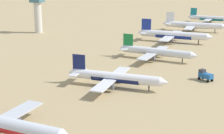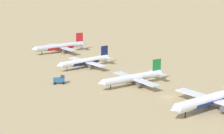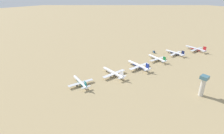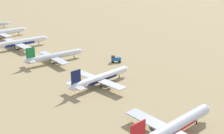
{
  "view_description": "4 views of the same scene",
  "coord_description": "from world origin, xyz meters",
  "px_view_note": "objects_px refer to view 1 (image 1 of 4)",
  "views": [
    {
      "loc": [
        31.32,
        -169.75,
        38.23
      ],
      "look_at": [
        -8.99,
        -56.87,
        5.08
      ],
      "focal_mm": 55.75,
      "sensor_mm": 36.0,
      "label": 1
    },
    {
      "loc": [
        115.86,
        99.92,
        48.37
      ],
      "look_at": [
        0.19,
        -34.79,
        6.38
      ],
      "focal_mm": 62.1,
      "sensor_mm": 36.0,
      "label": 2
    },
    {
      "loc": [
        -144.69,
        195.08,
        104.98
      ],
      "look_at": [
        15.09,
        55.18,
        6.88
      ],
      "focal_mm": 28.73,
      "sensor_mm": 36.0,
      "label": 3
    },
    {
      "loc": [
        -78.46,
        -142.48,
        45.44
      ],
      "look_at": [
        1.94,
        -63.16,
        6.58
      ],
      "focal_mm": 42.33,
      "sensor_mm": 36.0,
      "label": 4
    }
  ],
  "objects_px": {
    "parked_jet_1": "(115,77)",
    "parked_jet_3": "(173,35)",
    "control_tower": "(38,12)",
    "parked_jet_4": "(193,25)",
    "service_truck": "(205,75)",
    "parked_jet_2": "(155,52)",
    "parked_jet_5": "(211,18)"
  },
  "relations": [
    {
      "from": "parked_jet_2",
      "to": "parked_jet_5",
      "type": "relative_size",
      "value": 0.99
    },
    {
      "from": "parked_jet_3",
      "to": "service_truck",
      "type": "bearing_deg",
      "value": -70.52
    },
    {
      "from": "parked_jet_4",
      "to": "service_truck",
      "type": "height_order",
      "value": "parked_jet_4"
    },
    {
      "from": "parked_jet_1",
      "to": "parked_jet_3",
      "type": "bearing_deg",
      "value": 86.67
    },
    {
      "from": "control_tower",
      "to": "parked_jet_1",
      "type": "bearing_deg",
      "value": -46.51
    },
    {
      "from": "parked_jet_2",
      "to": "parked_jet_3",
      "type": "xyz_separation_m",
      "value": [
        0.36,
        42.03,
        0.5
      ]
    },
    {
      "from": "control_tower",
      "to": "parked_jet_4",
      "type": "bearing_deg",
      "value": 22.63
    },
    {
      "from": "parked_jet_1",
      "to": "parked_jet_2",
      "type": "height_order",
      "value": "parked_jet_2"
    },
    {
      "from": "service_truck",
      "to": "control_tower",
      "type": "xyz_separation_m",
      "value": [
        -110.02,
        68.13,
        10.96
      ]
    },
    {
      "from": "parked_jet_4",
      "to": "parked_jet_5",
      "type": "relative_size",
      "value": 1.12
    },
    {
      "from": "parked_jet_1",
      "to": "control_tower",
      "type": "height_order",
      "value": "control_tower"
    },
    {
      "from": "parked_jet_5",
      "to": "parked_jet_3",
      "type": "bearing_deg",
      "value": -99.58
    },
    {
      "from": "parked_jet_4",
      "to": "parked_jet_2",
      "type": "bearing_deg",
      "value": -94.48
    },
    {
      "from": "parked_jet_4",
      "to": "control_tower",
      "type": "height_order",
      "value": "control_tower"
    },
    {
      "from": "parked_jet_4",
      "to": "parked_jet_5",
      "type": "height_order",
      "value": "parked_jet_4"
    },
    {
      "from": "parked_jet_1",
      "to": "service_truck",
      "type": "relative_size",
      "value": 6.34
    },
    {
      "from": "parked_jet_3",
      "to": "control_tower",
      "type": "distance_m",
      "value": 87.08
    },
    {
      "from": "parked_jet_4",
      "to": "control_tower",
      "type": "bearing_deg",
      "value": -157.37
    },
    {
      "from": "parked_jet_4",
      "to": "parked_jet_5",
      "type": "bearing_deg",
      "value": 79.47
    },
    {
      "from": "parked_jet_2",
      "to": "parked_jet_4",
      "type": "bearing_deg",
      "value": 85.52
    },
    {
      "from": "parked_jet_5",
      "to": "service_truck",
      "type": "bearing_deg",
      "value": -86.48
    },
    {
      "from": "parked_jet_2",
      "to": "parked_jet_4",
      "type": "relative_size",
      "value": 0.88
    },
    {
      "from": "parked_jet_1",
      "to": "parked_jet_4",
      "type": "distance_m",
      "value": 125.26
    },
    {
      "from": "parked_jet_3",
      "to": "parked_jet_5",
      "type": "bearing_deg",
      "value": 80.42
    },
    {
      "from": "parked_jet_1",
      "to": "parked_jet_2",
      "type": "relative_size",
      "value": 0.98
    },
    {
      "from": "parked_jet_3",
      "to": "service_truck",
      "type": "relative_size",
      "value": 7.5
    },
    {
      "from": "parked_jet_3",
      "to": "control_tower",
      "type": "xyz_separation_m",
      "value": [
        -86.6,
        1.92,
        8.97
      ]
    },
    {
      "from": "parked_jet_4",
      "to": "parked_jet_5",
      "type": "distance_m",
      "value": 44.22
    },
    {
      "from": "parked_jet_4",
      "to": "service_truck",
      "type": "distance_m",
      "value": 108.2
    },
    {
      "from": "parked_jet_3",
      "to": "parked_jet_5",
      "type": "height_order",
      "value": "parked_jet_3"
    },
    {
      "from": "parked_jet_1",
      "to": "parked_jet_5",
      "type": "bearing_deg",
      "value": 83.53
    },
    {
      "from": "parked_jet_2",
      "to": "service_truck",
      "type": "bearing_deg",
      "value": -45.47
    }
  ]
}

